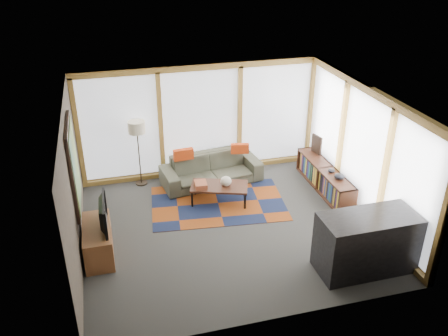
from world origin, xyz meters
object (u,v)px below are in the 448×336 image
object	(u,v)px
television	(100,214)
bar_counter	(366,243)
sofa	(211,169)
bookshelf	(324,178)
coffee_table	(219,194)
floor_lamp	(139,153)
tv_console	(98,241)

from	to	relation	value
television	bar_counter	distance (m)	4.54
sofa	bookshelf	distance (m)	2.53
coffee_table	television	size ratio (longest dim) A/B	1.30
sofa	floor_lamp	distance (m)	1.65
sofa	bookshelf	size ratio (longest dim) A/B	1.03
sofa	television	world-z (taller)	television
sofa	bookshelf	bearing A→B (deg)	-29.73
sofa	floor_lamp	bearing A→B (deg)	160.10
bookshelf	tv_console	xyz separation A→B (m)	(-4.89, -1.14, 0.02)
floor_lamp	bar_counter	world-z (taller)	floor_lamp
sofa	bar_counter	world-z (taller)	bar_counter
sofa	television	xyz separation A→B (m)	(-2.47, -2.10, 0.51)
sofa	bookshelf	world-z (taller)	sofa
coffee_table	bar_counter	distance (m)	3.32
bookshelf	television	distance (m)	4.97
sofa	television	bearing A→B (deg)	-146.94
coffee_table	tv_console	size ratio (longest dim) A/B	1.02
floor_lamp	tv_console	world-z (taller)	floor_lamp
bookshelf	television	xyz separation A→B (m)	(-4.80, -1.14, 0.57)
television	bar_counter	size ratio (longest dim) A/B	0.56
sofa	floor_lamp	world-z (taller)	floor_lamp
bookshelf	bar_counter	xyz separation A→B (m)	(-0.55, -2.67, 0.24)
coffee_table	bar_counter	size ratio (longest dim) A/B	0.72
tv_console	coffee_table	bearing A→B (deg)	25.86
coffee_table	bookshelf	bearing A→B (deg)	-1.98
tv_console	television	bearing A→B (deg)	0.90
floor_lamp	tv_console	xyz separation A→B (m)	(-1.00, -2.45, -0.47)
sofa	tv_console	world-z (taller)	sofa
sofa	coffee_table	world-z (taller)	sofa
television	bookshelf	bearing A→B (deg)	-75.26
bar_counter	sofa	bearing A→B (deg)	115.73
bookshelf	sofa	bearing A→B (deg)	157.59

